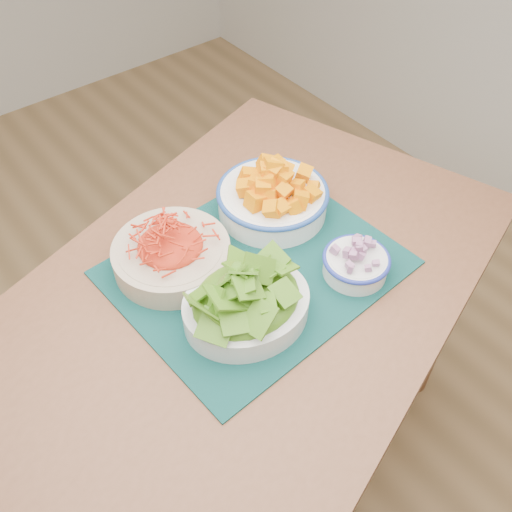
{
  "coord_description": "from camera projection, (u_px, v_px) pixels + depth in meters",
  "views": [
    {
      "loc": [
        -0.09,
        -0.66,
        1.56
      ],
      "look_at": [
        0.36,
        -0.09,
        0.78
      ],
      "focal_mm": 40.0,
      "sensor_mm": 36.0,
      "label": 1
    }
  ],
  "objects": [
    {
      "name": "table",
      "position": [
        248.0,
        319.0,
        1.15
      ],
      "size": [
        1.24,
        1.0,
        0.75
      ],
      "rotation": [
        0.0,
        0.0,
        0.3
      ],
      "color": "brown",
      "rests_on": "ground"
    },
    {
      "name": "placemat",
      "position": [
        256.0,
        267.0,
        1.09
      ],
      "size": [
        0.53,
        0.44,
        0.0
      ],
      "primitive_type": "cube",
      "rotation": [
        0.0,
        0.0,
        0.06
      ],
      "color": "#062827",
      "rests_on": "table"
    },
    {
      "name": "carrot_bowl",
      "position": [
        171.0,
        251.0,
        1.07
      ],
      "size": [
        0.26,
        0.26,
        0.08
      ],
      "rotation": [
        0.0,
        0.0,
        0.17
      ],
      "color": "#C0AB8E",
      "rests_on": "placemat"
    },
    {
      "name": "lettuce_bowl",
      "position": [
        246.0,
        299.0,
        0.97
      ],
      "size": [
        0.26,
        0.23,
        0.11
      ],
      "rotation": [
        0.0,
        0.0,
        -0.19
      ],
      "color": "silver",
      "rests_on": "placemat"
    },
    {
      "name": "onion_bowl",
      "position": [
        356.0,
        261.0,
        1.06
      ],
      "size": [
        0.16,
        0.16,
        0.06
      ],
      "rotation": [
        0.0,
        0.0,
        0.42
      ],
      "color": "silver",
      "rests_on": "placemat"
    },
    {
      "name": "ground",
      "position": [
        131.0,
        496.0,
        1.54
      ],
      "size": [
        4.0,
        4.0,
        0.0
      ],
      "primitive_type": "plane",
      "color": "#A78051",
      "rests_on": "ground"
    },
    {
      "name": "squash_bowl",
      "position": [
        273.0,
        191.0,
        1.16
      ],
      "size": [
        0.27,
        0.27,
        0.12
      ],
      "rotation": [
        0.0,
        0.0,
        -0.21
      ],
      "color": "white",
      "rests_on": "placemat"
    }
  ]
}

